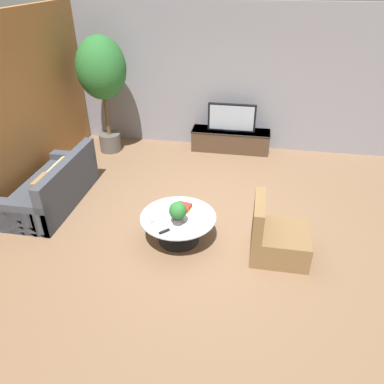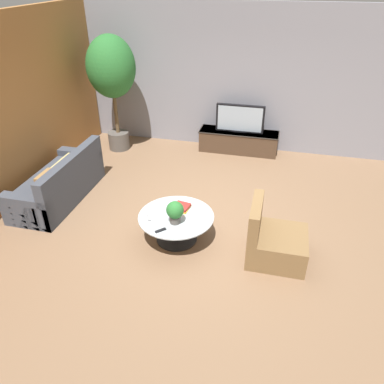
# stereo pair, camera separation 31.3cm
# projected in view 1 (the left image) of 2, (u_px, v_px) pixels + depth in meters

# --- Properties ---
(ground_plane) EXTENTS (24.00, 24.00, 0.00)m
(ground_plane) POSITION_uv_depth(u_px,v_px,m) (198.00, 225.00, 5.99)
(ground_plane) COLOR brown
(back_wall_stone) EXTENTS (7.40, 0.12, 3.00)m
(back_wall_stone) POSITION_uv_depth(u_px,v_px,m) (223.00, 79.00, 7.96)
(back_wall_stone) COLOR gray
(back_wall_stone) RESTS_ON ground
(media_console) EXTENTS (1.72, 0.50, 0.47)m
(media_console) POSITION_uv_depth(u_px,v_px,m) (230.00, 140.00, 8.30)
(media_console) COLOR #473323
(media_console) RESTS_ON ground
(television) EXTENTS (1.03, 0.13, 0.59)m
(television) POSITION_uv_depth(u_px,v_px,m) (232.00, 118.00, 8.03)
(television) COLOR black
(television) RESTS_ON media_console
(coffee_table) EXTENTS (1.11, 1.11, 0.43)m
(coffee_table) POSITION_uv_depth(u_px,v_px,m) (178.00, 223.00, 5.52)
(coffee_table) COLOR black
(coffee_table) RESTS_ON ground
(couch_by_wall) EXTENTS (0.84, 1.94, 0.84)m
(couch_by_wall) POSITION_uv_depth(u_px,v_px,m) (55.00, 188.00, 6.41)
(couch_by_wall) COLOR #3D424C
(couch_by_wall) RESTS_ON ground
(armchair_wicker) EXTENTS (0.80, 0.76, 0.86)m
(armchair_wicker) POSITION_uv_depth(u_px,v_px,m) (276.00, 238.00, 5.26)
(armchair_wicker) COLOR brown
(armchair_wicker) RESTS_ON ground
(potted_palm_tall) EXTENTS (1.00, 1.00, 2.43)m
(potted_palm_tall) POSITION_uv_depth(u_px,v_px,m) (102.00, 73.00, 7.54)
(potted_palm_tall) COLOR #514C47
(potted_palm_tall) RESTS_ON ground
(potted_plant_tabletop) EXTENTS (0.25, 0.25, 0.34)m
(potted_plant_tabletop) POSITION_uv_depth(u_px,v_px,m) (178.00, 212.00, 5.21)
(potted_plant_tabletop) COLOR #514C47
(potted_plant_tabletop) RESTS_ON coffee_table
(book_stack) EXTENTS (0.26, 0.28, 0.06)m
(book_stack) POSITION_uv_depth(u_px,v_px,m) (183.00, 207.00, 5.60)
(book_stack) COLOR gold
(book_stack) RESTS_ON coffee_table
(remote_black) EXTENTS (0.14, 0.14, 0.02)m
(remote_black) POSITION_uv_depth(u_px,v_px,m) (164.00, 231.00, 5.13)
(remote_black) COLOR black
(remote_black) RESTS_ON coffee_table
(remote_silver) EXTENTS (0.11, 0.16, 0.02)m
(remote_silver) POSITION_uv_depth(u_px,v_px,m) (151.00, 219.00, 5.38)
(remote_silver) COLOR gray
(remote_silver) RESTS_ON coffee_table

